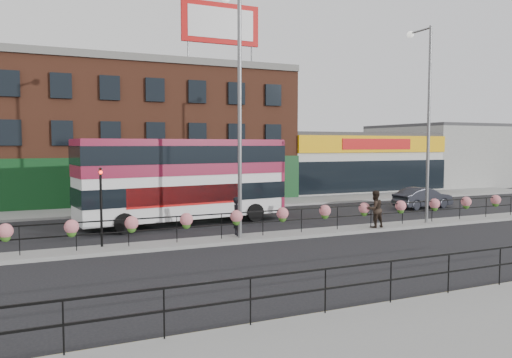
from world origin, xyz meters
name	(u,v)px	position (x,y,z in m)	size (l,w,h in m)	color
ground	(282,237)	(0.00, 0.00, 0.00)	(120.00, 120.00, 0.00)	black
south_pavement	(507,317)	(0.00, -12.00, 0.07)	(60.00, 4.00, 0.15)	gray
north_pavement	(202,206)	(0.00, 12.00, 0.07)	(60.00, 4.00, 0.15)	gray
median	(282,235)	(0.00, 0.00, 0.07)	(60.00, 1.60, 0.15)	gray
yellow_line_inner	(437,294)	(0.00, -9.70, 0.01)	(60.00, 0.10, 0.01)	gold
yellow_line_outer	(442,296)	(0.00, -9.88, 0.01)	(60.00, 0.10, 0.01)	gold
brick_building	(122,134)	(-4.00, 19.96, 5.13)	(25.00, 12.21, 10.30)	brown
supermarket	(337,161)	(16.00, 19.90, 2.65)	(15.00, 12.25, 5.30)	silver
warehouse_east	(452,155)	(30.75, 20.00, 3.15)	(14.50, 12.00, 6.30)	#999A95
billboard	(221,24)	(2.50, 14.99, 13.18)	(6.00, 0.29, 4.40)	red
median_railing	(283,215)	(0.00, 0.00, 1.05)	(30.04, 0.56, 1.23)	black
south_railing	(391,272)	(-2.00, -10.10, 0.96)	(20.04, 0.05, 1.12)	black
double_decker_bus	(185,172)	(-3.05, 5.47, 2.79)	(11.48, 4.03, 4.55)	silver
car	(423,198)	(13.38, 5.46, 0.70)	(4.30, 1.73, 1.39)	#23242C
pedestrian_a	(237,216)	(-2.07, 0.46, 1.03)	(0.46, 0.67, 1.76)	black
pedestrian_b	(375,209)	(4.98, -0.32, 1.07)	(0.92, 0.73, 1.84)	black
lamp_column_west	(237,90)	(-2.14, 0.25, 6.69)	(0.40, 1.94, 11.03)	slate
lamp_column_east	(425,107)	(8.48, 0.11, 6.24)	(0.37, 1.80, 10.27)	slate
traffic_light_median	(101,190)	(-8.00, 0.39, 2.47)	(0.15, 0.28, 3.65)	black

